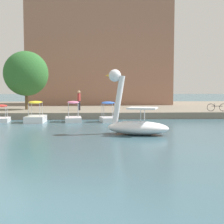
{
  "coord_description": "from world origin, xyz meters",
  "views": [
    {
      "loc": [
        1.05,
        -5.99,
        2.27
      ],
      "look_at": [
        1.93,
        12.39,
        0.95
      ],
      "focal_mm": 47.76,
      "sensor_mm": 36.0,
      "label": 1
    }
  ],
  "objects_px": {
    "person_on_path": "(79,99)",
    "parked_van": "(51,96)",
    "pedal_boat_yellow": "(36,116)",
    "pedal_boat_pink": "(73,116)",
    "pedal_boat_red": "(1,116)",
    "tree_broadleaf_left": "(26,74)",
    "bicycle_parked": "(217,107)",
    "pedal_boat_blue": "(108,115)",
    "swan_boat": "(135,121)"
  },
  "relations": [
    {
      "from": "pedal_boat_red",
      "to": "pedal_boat_blue",
      "type": "bearing_deg",
      "value": -1.78
    },
    {
      "from": "pedal_boat_red",
      "to": "parked_van",
      "type": "height_order",
      "value": "parked_van"
    },
    {
      "from": "swan_boat",
      "to": "tree_broadleaf_left",
      "type": "relative_size",
      "value": 0.65
    },
    {
      "from": "pedal_boat_yellow",
      "to": "parked_van",
      "type": "height_order",
      "value": "parked_van"
    },
    {
      "from": "swan_boat",
      "to": "pedal_boat_pink",
      "type": "xyz_separation_m",
      "value": [
        -3.71,
        6.52,
        -0.24
      ]
    },
    {
      "from": "bicycle_parked",
      "to": "person_on_path",
      "type": "bearing_deg",
      "value": 171.49
    },
    {
      "from": "person_on_path",
      "to": "bicycle_parked",
      "type": "height_order",
      "value": "person_on_path"
    },
    {
      "from": "pedal_boat_red",
      "to": "bicycle_parked",
      "type": "relative_size",
      "value": 1.12
    },
    {
      "from": "tree_broadleaf_left",
      "to": "person_on_path",
      "type": "distance_m",
      "value": 5.61
    },
    {
      "from": "tree_broadleaf_left",
      "to": "person_on_path",
      "type": "height_order",
      "value": "tree_broadleaf_left"
    },
    {
      "from": "person_on_path",
      "to": "parked_van",
      "type": "relative_size",
      "value": 0.35
    },
    {
      "from": "bicycle_parked",
      "to": "parked_van",
      "type": "height_order",
      "value": "parked_van"
    },
    {
      "from": "pedal_boat_pink",
      "to": "tree_broadleaf_left",
      "type": "bearing_deg",
      "value": 128.1
    },
    {
      "from": "pedal_boat_red",
      "to": "person_on_path",
      "type": "height_order",
      "value": "person_on_path"
    },
    {
      "from": "pedal_boat_blue",
      "to": "pedal_boat_yellow",
      "type": "bearing_deg",
      "value": -179.1
    },
    {
      "from": "pedal_boat_red",
      "to": "pedal_boat_yellow",
      "type": "bearing_deg",
      "value": -7.24
    },
    {
      "from": "person_on_path",
      "to": "swan_boat",
      "type": "bearing_deg",
      "value": -72.42
    },
    {
      "from": "parked_van",
      "to": "person_on_path",
      "type": "bearing_deg",
      "value": -69.33
    },
    {
      "from": "swan_boat",
      "to": "tree_broadleaf_left",
      "type": "distance_m",
      "value": 15.56
    },
    {
      "from": "pedal_boat_blue",
      "to": "tree_broadleaf_left",
      "type": "distance_m",
      "value": 10.26
    },
    {
      "from": "tree_broadleaf_left",
      "to": "person_on_path",
      "type": "relative_size",
      "value": 3.05
    },
    {
      "from": "tree_broadleaf_left",
      "to": "pedal_boat_pink",
      "type": "bearing_deg",
      "value": -51.9
    },
    {
      "from": "pedal_boat_red",
      "to": "person_on_path",
      "type": "bearing_deg",
      "value": 41.93
    },
    {
      "from": "pedal_boat_pink",
      "to": "tree_broadleaf_left",
      "type": "xyz_separation_m",
      "value": [
        -4.8,
        6.12,
        3.39
      ]
    },
    {
      "from": "pedal_boat_pink",
      "to": "person_on_path",
      "type": "relative_size",
      "value": 1.15
    },
    {
      "from": "pedal_boat_yellow",
      "to": "bicycle_parked",
      "type": "xyz_separation_m",
      "value": [
        14.61,
        3.34,
        0.41
      ]
    },
    {
      "from": "pedal_boat_blue",
      "to": "tree_broadleaf_left",
      "type": "relative_size",
      "value": 0.35
    },
    {
      "from": "bicycle_parked",
      "to": "pedal_boat_blue",
      "type": "bearing_deg",
      "value": -160.88
    },
    {
      "from": "pedal_boat_pink",
      "to": "bicycle_parked",
      "type": "relative_size",
      "value": 1.23
    },
    {
      "from": "pedal_boat_red",
      "to": "parked_van",
      "type": "distance_m",
      "value": 15.78
    },
    {
      "from": "pedal_boat_pink",
      "to": "pedal_boat_blue",
      "type": "bearing_deg",
      "value": -4.65
    },
    {
      "from": "swan_boat",
      "to": "pedal_boat_blue",
      "type": "height_order",
      "value": "swan_boat"
    },
    {
      "from": "pedal_boat_pink",
      "to": "pedal_boat_red",
      "type": "height_order",
      "value": "pedal_boat_pink"
    },
    {
      "from": "pedal_boat_red",
      "to": "tree_broadleaf_left",
      "type": "bearing_deg",
      "value": 86.17
    },
    {
      "from": "pedal_boat_blue",
      "to": "pedal_boat_red",
      "type": "distance_m",
      "value": 7.76
    },
    {
      "from": "pedal_boat_yellow",
      "to": "parked_van",
      "type": "relative_size",
      "value": 0.43
    },
    {
      "from": "pedal_boat_pink",
      "to": "pedal_boat_red",
      "type": "xyz_separation_m",
      "value": [
        -5.21,
        0.03,
        -0.04
      ]
    },
    {
      "from": "pedal_boat_red",
      "to": "tree_broadleaf_left",
      "type": "height_order",
      "value": "tree_broadleaf_left"
    },
    {
      "from": "pedal_boat_pink",
      "to": "pedal_boat_red",
      "type": "bearing_deg",
      "value": 179.62
    },
    {
      "from": "pedal_boat_yellow",
      "to": "pedal_boat_red",
      "type": "height_order",
      "value": "pedal_boat_yellow"
    },
    {
      "from": "person_on_path",
      "to": "parked_van",
      "type": "xyz_separation_m",
      "value": [
        -4.11,
        10.9,
        0.11
      ]
    },
    {
      "from": "pedal_boat_blue",
      "to": "pedal_boat_pink",
      "type": "distance_m",
      "value": 2.55
    },
    {
      "from": "pedal_boat_yellow",
      "to": "bicycle_parked",
      "type": "height_order",
      "value": "pedal_boat_yellow"
    },
    {
      "from": "pedal_boat_blue",
      "to": "swan_boat",
      "type": "bearing_deg",
      "value": -79.52
    },
    {
      "from": "bicycle_parked",
      "to": "pedal_boat_pink",
      "type": "bearing_deg",
      "value": -165.67
    },
    {
      "from": "pedal_boat_pink",
      "to": "person_on_path",
      "type": "xyz_separation_m",
      "value": [
        0.12,
        4.82,
        1.05
      ]
    },
    {
      "from": "pedal_boat_red",
      "to": "bicycle_parked",
      "type": "height_order",
      "value": "pedal_boat_red"
    },
    {
      "from": "pedal_boat_yellow",
      "to": "parked_van",
      "type": "distance_m",
      "value": 16.11
    },
    {
      "from": "swan_boat",
      "to": "tree_broadleaf_left",
      "type": "height_order",
      "value": "tree_broadleaf_left"
    },
    {
      "from": "pedal_boat_blue",
      "to": "parked_van",
      "type": "distance_m",
      "value": 17.26
    }
  ]
}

